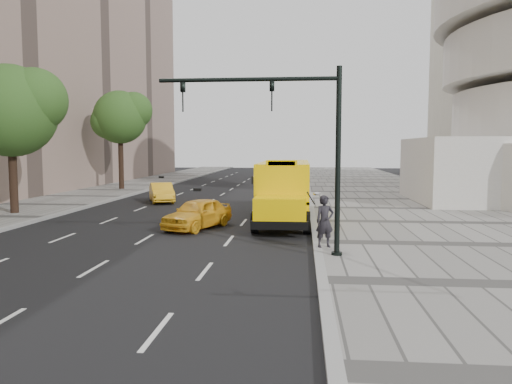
# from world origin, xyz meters

# --- Properties ---
(ground) EXTENTS (140.00, 140.00, 0.00)m
(ground) POSITION_xyz_m (0.00, 0.00, 0.00)
(ground) COLOR black
(ground) RESTS_ON ground
(sidewalk_museum) EXTENTS (12.00, 140.00, 0.15)m
(sidewalk_museum) POSITION_xyz_m (12.00, 0.00, 0.07)
(sidewalk_museum) COLOR gray
(sidewalk_museum) RESTS_ON ground
(curb_museum) EXTENTS (0.30, 140.00, 0.15)m
(curb_museum) POSITION_xyz_m (6.00, 0.00, 0.07)
(curb_museum) COLOR gray
(curb_museum) RESTS_ON ground
(curb_far) EXTENTS (0.30, 140.00, 0.15)m
(curb_far) POSITION_xyz_m (-8.00, 0.00, 0.07)
(curb_far) COLOR gray
(curb_far) RESTS_ON ground
(tree_b) EXTENTS (5.66, 5.03, 8.28)m
(tree_b) POSITION_xyz_m (-10.40, 1.46, 5.81)
(tree_b) COLOR black
(tree_b) RESTS_ON ground
(tree_c) EXTENTS (5.19, 4.61, 8.73)m
(tree_c) POSITION_xyz_m (-10.41, 17.96, 6.46)
(tree_c) COLOR black
(tree_c) RESTS_ON ground
(school_bus) EXTENTS (2.96, 11.56, 3.19)m
(school_bus) POSITION_xyz_m (4.50, 1.77, 1.76)
(school_bus) COLOR #FFCB00
(school_bus) RESTS_ON ground
(taxi_near) EXTENTS (3.05, 4.45, 1.41)m
(taxi_near) POSITION_xyz_m (0.59, -2.06, 0.70)
(taxi_near) COLOR gold
(taxi_near) RESTS_ON ground
(taxi_far) EXTENTS (2.81, 4.30, 1.34)m
(taxi_far) POSITION_xyz_m (-4.25, 8.83, 0.67)
(taxi_far) COLOR gold
(taxi_far) RESTS_ON ground
(pedestrian) EXTENTS (0.81, 0.67, 1.89)m
(pedestrian) POSITION_xyz_m (6.25, -6.67, 1.09)
(pedestrian) COLOR black
(pedestrian) RESTS_ON sidewalk_museum
(traffic_signal) EXTENTS (6.18, 0.36, 6.40)m
(traffic_signal) POSITION_xyz_m (5.19, -7.98, 4.09)
(traffic_signal) COLOR black
(traffic_signal) RESTS_ON ground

